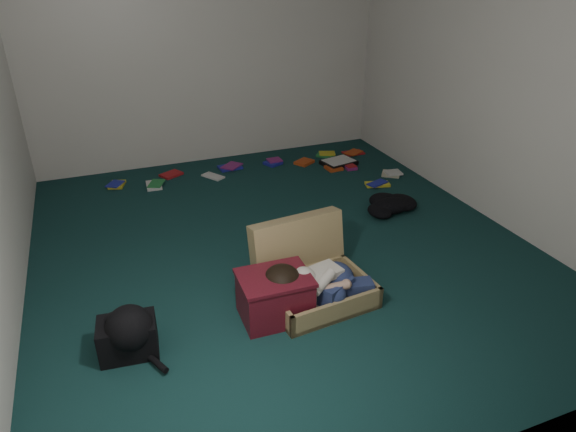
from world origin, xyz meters
TOP-DOWN VIEW (x-y plane):
  - floor at (0.00, 0.00)m, footprint 4.50×4.50m
  - wall_back at (0.00, 2.25)m, footprint 4.50×0.00m
  - wall_front at (0.00, -2.25)m, footprint 4.50×0.00m
  - wall_right at (2.00, 0.00)m, footprint 0.00×4.50m
  - suitcase at (-0.05, -0.71)m, footprint 0.78×0.77m
  - person at (-0.08, -0.90)m, footprint 0.79×0.38m
  - maroon_bin at (-0.39, -0.88)m, footprint 0.49×0.39m
  - backpack at (-1.35, -0.89)m, footprint 0.47×0.39m
  - clothing_pile at (1.20, 0.23)m, footprint 0.55×0.50m
  - paper_tray at (1.30, 1.51)m, footprint 0.42×0.35m
  - book_scatter at (0.57, 1.59)m, footprint 3.09×1.34m

SIDE VIEW (x-z plane):
  - floor at x=0.00m, z-range 0.00..0.00m
  - book_scatter at x=0.57m, z-range 0.00..0.02m
  - paper_tray at x=1.30m, z-range 0.00..0.05m
  - clothing_pile at x=1.20m, z-range 0.00..0.14m
  - backpack at x=-1.35m, z-range 0.00..0.26m
  - suitcase at x=-0.05m, z-range -0.11..0.42m
  - maroon_bin at x=-0.39m, z-range 0.00..0.33m
  - person at x=-0.08m, z-range 0.04..0.36m
  - wall_back at x=0.00m, z-range -0.95..3.55m
  - wall_front at x=0.00m, z-range -0.95..3.55m
  - wall_right at x=2.00m, z-range -0.95..3.55m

